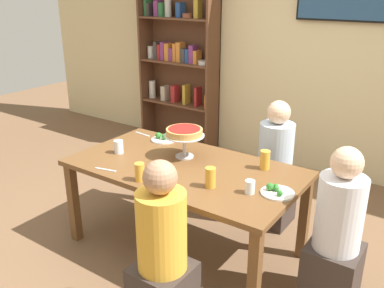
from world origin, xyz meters
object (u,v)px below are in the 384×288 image
at_px(dining_table, 185,175).
at_px(beer_glass_amber_tall, 210,178).
at_px(cutlery_knife_near, 142,134).
at_px(water_glass_clear_near, 119,147).
at_px(water_glass_clear_far, 250,187).
at_px(diner_head_east, 336,241).
at_px(beer_glass_amber_spare, 140,172).
at_px(bookshelf, 179,60).
at_px(beer_glass_amber_short, 265,160).
at_px(salad_plate_far_diner, 163,138).
at_px(cutlery_fork_near, 106,170).
at_px(salad_plate_near_diner, 276,191).
at_px(diner_near_right, 163,261).
at_px(deep_dish_pizza_stand, 184,134).
at_px(diner_far_right, 274,173).

height_order(dining_table, beer_glass_amber_tall, beer_glass_amber_tall).
height_order(beer_glass_amber_tall, cutlery_knife_near, beer_glass_amber_tall).
distance_m(water_glass_clear_near, water_glass_clear_far, 1.23).
bearing_deg(dining_table, diner_head_east, 1.32).
height_order(diner_head_east, beer_glass_amber_spare, diner_head_east).
relative_size(bookshelf, beer_glass_amber_short, 15.05).
xyz_separation_m(salad_plate_far_diner, cutlery_knife_near, (-0.26, 0.02, -0.02)).
bearing_deg(cutlery_fork_near, salad_plate_near_diner, 3.57).
height_order(diner_near_right, salad_plate_far_diner, diner_near_right).
relative_size(bookshelf, salad_plate_far_diner, 10.21).
bearing_deg(beer_glass_amber_spare, beer_glass_amber_tall, 22.90).
relative_size(salad_plate_far_diner, water_glass_clear_far, 2.31).
height_order(deep_dish_pizza_stand, water_glass_clear_near, deep_dish_pizza_stand).
bearing_deg(diner_head_east, beer_glass_amber_short, -22.70).
relative_size(diner_near_right, diner_far_right, 1.00).
distance_m(bookshelf, cutlery_knife_near, 1.87).
relative_size(cutlery_fork_near, cutlery_knife_near, 1.00).
xyz_separation_m(diner_near_right, deep_dish_pizza_stand, (-0.49, 0.92, 0.45)).
relative_size(dining_table, water_glass_clear_near, 16.22).
bearing_deg(salad_plate_far_diner, water_glass_clear_far, -22.81).
height_order(salad_plate_far_diner, beer_glass_amber_short, beer_glass_amber_short).
distance_m(diner_near_right, beer_glass_amber_spare, 0.70).
xyz_separation_m(dining_table, cutlery_fork_near, (-0.45, -0.40, 0.08)).
height_order(dining_table, cutlery_knife_near, cutlery_knife_near).
bearing_deg(diner_near_right, salad_plate_far_diner, 38.07).
distance_m(dining_table, water_glass_clear_far, 0.65).
relative_size(dining_table, salad_plate_far_diner, 8.29).
xyz_separation_m(dining_table, water_glass_clear_far, (0.62, -0.12, 0.13)).
bearing_deg(beer_glass_amber_spare, beer_glass_amber_short, 47.14).
bearing_deg(beer_glass_amber_spare, bookshelf, 120.55).
xyz_separation_m(beer_glass_amber_tall, beer_glass_amber_spare, (-0.47, -0.20, -0.01)).
xyz_separation_m(dining_table, cutlery_knife_near, (-0.75, 0.37, 0.08)).
height_order(salad_plate_near_diner, beer_glass_amber_spare, beer_glass_amber_spare).
distance_m(dining_table, water_glass_clear_near, 0.63).
xyz_separation_m(beer_glass_amber_spare, water_glass_clear_near, (-0.49, 0.30, -0.01)).
bearing_deg(salad_plate_far_diner, dining_table, -35.27).
bearing_deg(diner_near_right, water_glass_clear_far, -20.00).
relative_size(salad_plate_far_diner, beer_glass_amber_tall, 1.49).
height_order(dining_table, deep_dish_pizza_stand, deep_dish_pizza_stand).
bearing_deg(water_glass_clear_near, diner_far_right, 40.88).
distance_m(beer_glass_amber_spare, water_glass_clear_far, 0.79).
relative_size(beer_glass_amber_tall, water_glass_clear_far, 1.55).
bearing_deg(beer_glass_amber_tall, salad_plate_near_diner, 22.05).
height_order(deep_dish_pizza_stand, beer_glass_amber_short, deep_dish_pizza_stand).
bearing_deg(diner_head_east, beer_glass_amber_tall, 14.98).
distance_m(diner_far_right, salad_plate_near_diner, 0.93).
height_order(bookshelf, diner_near_right, bookshelf).
relative_size(dining_table, diner_near_right, 1.56).
height_order(bookshelf, cutlery_fork_near, bookshelf).
relative_size(beer_glass_amber_spare, water_glass_clear_far, 1.43).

